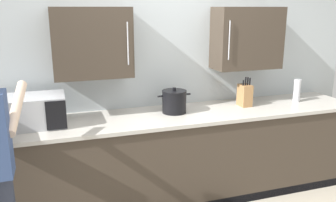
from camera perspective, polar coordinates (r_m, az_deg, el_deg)
back_wall_tiled at (r=3.72m, az=0.23°, el=7.36°), size 4.36×0.44×2.79m
counter_unit at (r=3.66m, az=2.02°, el=-8.81°), size 3.80×0.72×0.91m
microwave_oven at (r=3.31m, az=-21.90°, el=-1.65°), size 0.61×0.82×0.27m
thermos_flask at (r=4.15m, az=20.07°, el=1.61°), size 0.08×0.08×0.25m
stock_pot at (r=3.50m, az=1.01°, el=-0.08°), size 0.34×0.24×0.25m
knife_block at (r=3.82m, az=12.27°, el=0.94°), size 0.11×0.15×0.32m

